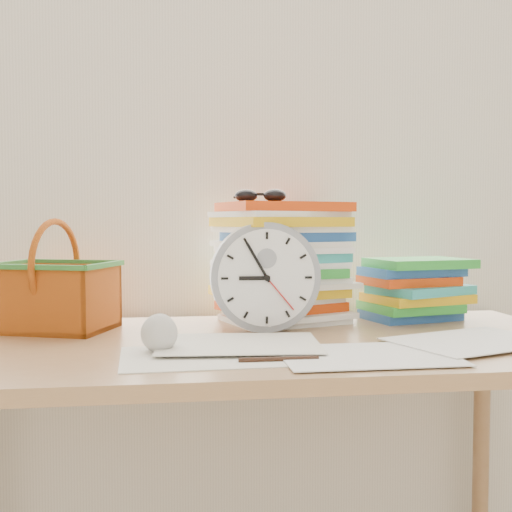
{
  "coord_description": "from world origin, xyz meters",
  "views": [
    {
      "loc": [
        -0.21,
        0.26,
        1.0
      ],
      "look_at": [
        -0.02,
        1.6,
        0.93
      ],
      "focal_mm": 45.0,
      "sensor_mm": 36.0,
      "label": 1
    }
  ],
  "objects": [
    {
      "name": "crumpled_ball",
      "position": [
        -0.22,
        1.5,
        0.79
      ],
      "size": [
        0.07,
        0.07,
        0.07
      ],
      "primitive_type": "sphere",
      "color": "silver",
      "rests_on": "desk"
    },
    {
      "name": "sunglasses",
      "position": [
        0.02,
        1.84,
        1.06
      ],
      "size": [
        0.17,
        0.16,
        0.04
      ],
      "primitive_type": null,
      "rotation": [
        0.0,
        0.0,
        -0.28
      ],
      "color": "black",
      "rests_on": "paper_stack"
    },
    {
      "name": "scattered_papers",
      "position": [
        0.0,
        1.6,
        0.76
      ],
      "size": [
        1.26,
        0.42,
        0.02
      ],
      "primitive_type": null,
      "color": "white",
      "rests_on": "desk"
    },
    {
      "name": "clock",
      "position": [
        0.01,
        1.7,
        0.87
      ],
      "size": [
        0.25,
        0.05,
        0.25
      ],
      "primitive_type": "cylinder",
      "rotation": [
        1.57,
        0.0,
        0.0
      ],
      "color": "gray",
      "rests_on": "desk"
    },
    {
      "name": "desk",
      "position": [
        0.0,
        1.6,
        0.68
      ],
      "size": [
        1.4,
        0.7,
        0.75
      ],
      "color": "#986E47",
      "rests_on": "ground"
    },
    {
      "name": "basket",
      "position": [
        -0.46,
        1.78,
        0.88
      ],
      "size": [
        0.3,
        0.27,
        0.25
      ],
      "primitive_type": null,
      "rotation": [
        0.0,
        0.0,
        -0.35
      ],
      "color": "#BB5512",
      "rests_on": "desk"
    },
    {
      "name": "curtain",
      "position": [
        0.0,
        1.98,
        1.3
      ],
      "size": [
        2.4,
        0.01,
        2.5
      ],
      "primitive_type": "cube",
      "color": "white",
      "rests_on": "room_shell"
    },
    {
      "name": "paper_stack",
      "position": [
        0.08,
        1.83,
        0.9
      ],
      "size": [
        0.38,
        0.34,
        0.3
      ],
      "primitive_type": null,
      "rotation": [
        0.0,
        0.0,
        0.31
      ],
      "color": "white",
      "rests_on": "desk"
    },
    {
      "name": "pen",
      "position": [
        -0.01,
        1.38,
        0.75
      ],
      "size": [
        0.15,
        0.01,
        0.01
      ],
      "primitive_type": "cylinder",
      "rotation": [
        0.0,
        1.57,
        -0.01
      ],
      "color": "black",
      "rests_on": "desk"
    },
    {
      "name": "book_stack",
      "position": [
        0.42,
        1.81,
        0.83
      ],
      "size": [
        0.31,
        0.27,
        0.16
      ],
      "primitive_type": null,
      "rotation": [
        0.0,
        0.0,
        0.31
      ],
      "color": "white",
      "rests_on": "desk"
    }
  ]
}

